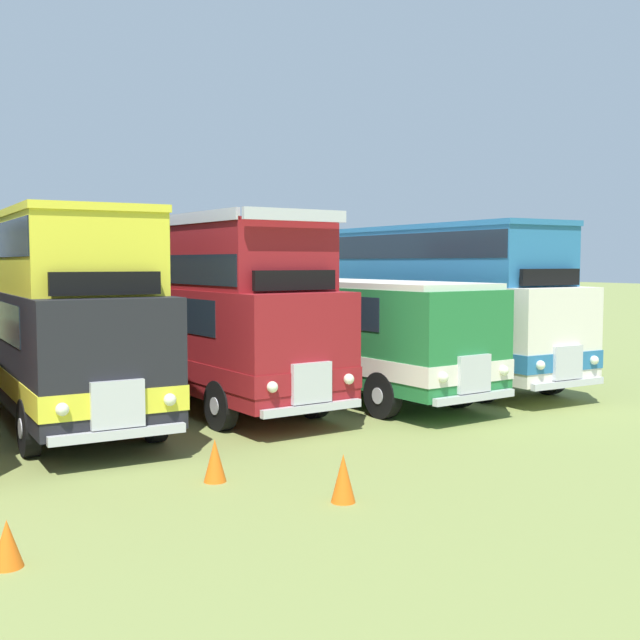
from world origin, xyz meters
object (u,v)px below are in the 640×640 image
Objects in this scene: bus_fifth_in_row at (425,296)px; cone_mid_row at (7,544)px; cone_near_end at (215,460)px; bus_third_in_row at (199,307)px; bus_fourth_in_row at (331,326)px; cone_far_end at (343,478)px; bus_second_in_row at (50,306)px.

cone_mid_row is at bearing -146.30° from bus_fifth_in_row.
bus_fifth_in_row is at bearing 34.95° from cone_near_end.
bus_third_in_row is 0.94× the size of bus_fourth_in_row.
cone_mid_row is 0.78× the size of cone_far_end.
bus_fifth_in_row is 19.53× the size of cone_mid_row.
bus_second_in_row and bus_fifth_in_row have the same top height.
bus_second_in_row is 19.96× the size of cone_mid_row.
cone_mid_row is at bearing -139.07° from bus_fourth_in_row.
bus_fourth_in_row is 0.99× the size of bus_fifth_in_row.
bus_fourth_in_row is 19.24× the size of cone_mid_row.
bus_third_in_row reaches higher than cone_far_end.
bus_fifth_in_row is at bearing -0.56° from bus_third_in_row.
bus_fourth_in_row is 8.97m from cone_near_end.
cone_mid_row is at bearing -150.04° from cone_near_end.
bus_third_in_row is 14.18× the size of cone_far_end.
bus_fourth_in_row is at bearing 40.93° from cone_mid_row.
bus_fourth_in_row reaches higher than cone_near_end.
bus_fifth_in_row reaches higher than bus_fourth_in_row.
bus_second_in_row is 7.14m from bus_fourth_in_row.
bus_third_in_row reaches higher than bus_second_in_row.
bus_fourth_in_row is (7.07, -0.73, -0.72)m from bus_second_in_row.
cone_near_end is 3.97m from cone_mid_row.
bus_second_in_row reaches higher than cone_far_end.
bus_second_in_row is at bearing 74.34° from cone_mid_row.
cone_far_end is (-5.02, -8.30, -1.40)m from bus_fourth_in_row.
bus_second_in_row is 9.50m from cone_far_end.
cone_mid_row is at bearing -179.53° from cone_far_end.
cone_far_end is (4.59, 0.04, 0.08)m from cone_mid_row.
cone_mid_row is at bearing -124.47° from bus_third_in_row.
bus_fifth_in_row is 15.96m from cone_mid_row.
bus_second_in_row is 15.61× the size of cone_far_end.
bus_fifth_in_row is (10.61, -0.29, -0.00)m from bus_second_in_row.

